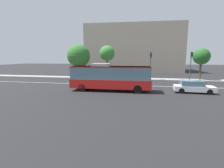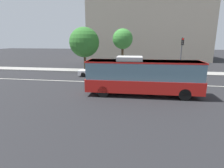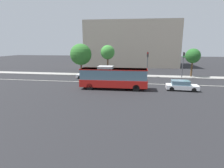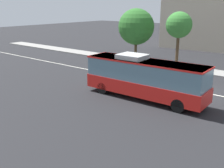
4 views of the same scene
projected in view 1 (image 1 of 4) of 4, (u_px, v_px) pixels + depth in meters
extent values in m
plane|color=black|center=(133.00, 85.00, 24.61)|extent=(160.00, 160.00, 0.00)
cube|color=gray|center=(135.00, 79.00, 31.88)|extent=(80.00, 2.66, 0.14)
cube|color=silver|center=(133.00, 85.00, 24.61)|extent=(76.00, 0.16, 0.01)
cube|color=red|center=(111.00, 83.00, 20.60)|extent=(10.05, 2.71, 1.10)
cube|color=slate|center=(111.00, 73.00, 20.38)|extent=(9.85, 2.63, 1.58)
cube|color=red|center=(111.00, 67.00, 20.26)|extent=(9.95, 2.68, 0.12)
cube|color=#B2B2B2|center=(101.00, 65.00, 20.41)|extent=(2.24, 1.85, 0.36)
cylinder|color=black|center=(138.00, 86.00, 21.21)|extent=(1.01, 0.32, 1.00)
cylinder|color=black|center=(138.00, 89.00, 19.06)|extent=(1.01, 0.32, 1.00)
cylinder|color=black|center=(88.00, 85.00, 22.28)|extent=(1.01, 0.32, 1.00)
cylinder|color=black|center=(82.00, 88.00, 20.14)|extent=(1.01, 0.32, 1.00)
cube|color=white|center=(85.00, 78.00, 29.46)|extent=(4.54, 1.89, 0.60)
cube|color=slate|center=(86.00, 75.00, 29.32)|extent=(2.55, 1.71, 0.64)
cylinder|color=black|center=(75.00, 79.00, 28.95)|extent=(0.64, 0.23, 0.64)
cylinder|color=black|center=(79.00, 78.00, 30.51)|extent=(0.64, 0.23, 0.64)
cylinder|color=black|center=(92.00, 80.00, 28.47)|extent=(0.64, 0.23, 0.64)
cylinder|color=black|center=(94.00, 79.00, 30.03)|extent=(0.64, 0.23, 0.64)
cube|color=white|center=(194.00, 88.00, 19.52)|extent=(4.58, 2.01, 0.60)
cube|color=slate|center=(192.00, 83.00, 19.48)|extent=(2.59, 1.77, 0.64)
cylinder|color=black|center=(205.00, 89.00, 19.99)|extent=(0.65, 0.25, 0.64)
cylinder|color=black|center=(210.00, 92.00, 18.45)|extent=(0.65, 0.25, 0.64)
cylinder|color=black|center=(179.00, 88.00, 20.66)|extent=(0.65, 0.25, 0.64)
cylinder|color=black|center=(182.00, 91.00, 19.12)|extent=(0.65, 0.25, 0.64)
cylinder|color=#47474C|center=(190.00, 67.00, 28.92)|extent=(0.16, 0.16, 5.20)
cube|color=black|center=(192.00, 55.00, 28.31)|extent=(0.33, 0.29, 0.96)
sphere|color=#2D2D2D|center=(192.00, 53.00, 28.11)|extent=(0.22, 0.22, 0.22)
sphere|color=#2D2D2D|center=(192.00, 55.00, 28.16)|extent=(0.22, 0.22, 0.22)
sphere|color=#1ED838|center=(192.00, 57.00, 28.22)|extent=(0.22, 0.22, 0.22)
cylinder|color=#47474C|center=(150.00, 66.00, 30.13)|extent=(0.16, 0.16, 5.20)
cube|color=black|center=(151.00, 55.00, 29.53)|extent=(0.33, 0.29, 0.96)
sphere|color=red|center=(151.00, 53.00, 29.33)|extent=(0.22, 0.22, 0.22)
sphere|color=#2D2D2D|center=(151.00, 55.00, 29.38)|extent=(0.22, 0.22, 0.22)
sphere|color=#2D2D2D|center=(151.00, 57.00, 29.43)|extent=(0.22, 0.22, 0.22)
cylinder|color=#4C3823|center=(200.00, 71.00, 30.15)|extent=(0.36, 0.36, 3.27)
sphere|color=#235B23|center=(201.00, 56.00, 29.71)|extent=(2.98, 2.98, 2.98)
cylinder|color=#4C3823|center=(79.00, 71.00, 34.12)|extent=(0.36, 0.36, 2.75)
sphere|color=#2D6B28|center=(79.00, 56.00, 33.61)|extent=(4.71, 4.71, 4.71)
cylinder|color=#4C3823|center=(107.00, 69.00, 32.75)|extent=(0.36, 0.36, 3.88)
sphere|color=#387F33|center=(107.00, 53.00, 32.25)|extent=(3.04, 3.04, 3.04)
cube|color=#B7A893|center=(133.00, 49.00, 51.94)|extent=(28.43, 16.65, 13.60)
cube|color=slate|center=(178.00, 64.00, 50.67)|extent=(0.57, 14.12, 1.50)
cube|color=slate|center=(179.00, 53.00, 50.12)|extent=(0.57, 14.12, 1.50)
cube|color=slate|center=(180.00, 42.00, 49.58)|extent=(0.57, 14.12, 1.50)
cube|color=slate|center=(180.00, 30.00, 49.03)|extent=(0.57, 14.12, 1.50)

